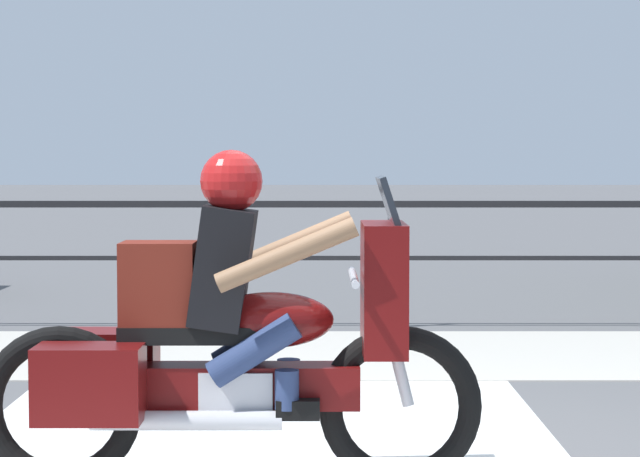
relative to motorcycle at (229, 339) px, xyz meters
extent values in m
cube|color=#B7B2A8|center=(1.07, 3.94, -0.70)|extent=(44.00, 2.40, 0.01)
cube|color=black|center=(1.07, 5.45, 0.42)|extent=(36.00, 0.04, 0.06)
cube|color=black|center=(1.07, 5.45, -0.07)|extent=(36.00, 0.03, 0.04)
cylinder|color=black|center=(1.07, 5.45, -0.13)|extent=(0.05, 0.05, 1.15)
torus|color=black|center=(0.81, 0.00, -0.32)|extent=(0.76, 0.11, 0.76)
torus|color=black|center=(-0.78, 0.00, -0.32)|extent=(0.76, 0.11, 0.76)
cube|color=#5B0C0C|center=(0.01, 0.00, -0.22)|extent=(1.21, 0.22, 0.20)
cube|color=silver|center=(0.04, 0.00, -0.27)|extent=(0.34, 0.26, 0.26)
ellipsoid|color=#5B0C0C|center=(0.20, 0.00, 0.09)|extent=(0.59, 0.30, 0.26)
cube|color=black|center=(-0.15, 0.00, 0.03)|extent=(0.70, 0.28, 0.08)
cube|color=#5B0C0C|center=(0.73, 0.00, 0.24)|extent=(0.20, 0.54, 0.60)
cube|color=#1E232B|center=(0.75, 0.00, 0.64)|extent=(0.10, 0.46, 0.24)
cylinder|color=silver|center=(0.59, 0.00, 0.29)|extent=(0.04, 0.70, 0.04)
cylinder|color=silver|center=(-0.18, -0.16, -0.35)|extent=(0.87, 0.09, 0.09)
cube|color=#5B0C0C|center=(-0.60, -0.24, -0.17)|extent=(0.48, 0.28, 0.34)
cube|color=#5B0C0C|center=(-0.60, 0.24, -0.17)|extent=(0.48, 0.28, 0.34)
cylinder|color=silver|center=(0.78, 0.00, -0.04)|extent=(0.19, 0.06, 0.56)
cube|color=black|center=(-0.02, 0.00, 0.34)|extent=(0.31, 0.36, 0.58)
sphere|color=#8C6647|center=(0.02, 0.00, 0.72)|extent=(0.23, 0.23, 0.23)
sphere|color=#B21919|center=(0.02, 0.00, 0.74)|extent=(0.29, 0.29, 0.29)
cylinder|color=navy|center=(0.13, -0.15, -0.03)|extent=(0.44, 0.13, 0.34)
cylinder|color=navy|center=(0.28, -0.15, -0.21)|extent=(0.11, 0.11, 0.18)
cube|color=black|center=(0.33, -0.15, -0.30)|extent=(0.20, 0.10, 0.09)
cylinder|color=navy|center=(0.13, 0.15, -0.03)|extent=(0.44, 0.13, 0.34)
cylinder|color=navy|center=(0.28, 0.15, -0.21)|extent=(0.11, 0.11, 0.18)
cube|color=black|center=(0.33, 0.15, -0.30)|extent=(0.20, 0.10, 0.09)
cylinder|color=#8C6647|center=(0.28, -0.30, 0.42)|extent=(0.64, 0.09, 0.34)
cylinder|color=#8C6647|center=(0.28, 0.30, 0.42)|extent=(0.64, 0.09, 0.34)
cube|color=maroon|center=(-0.32, 0.00, 0.26)|extent=(0.34, 0.27, 0.39)
camera|label=1|loc=(0.43, -5.77, 0.85)|focal=70.00mm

